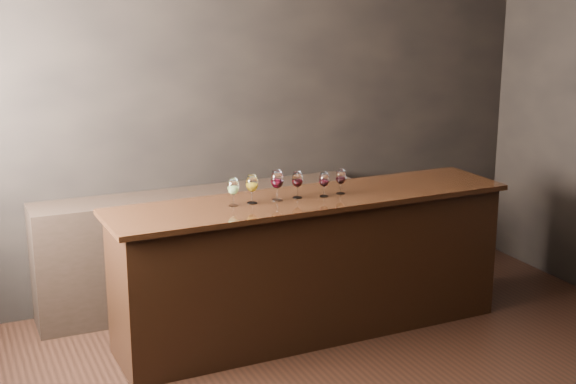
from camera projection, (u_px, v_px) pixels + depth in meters
name	position (u px, v px, depth m)	size (l,w,h in m)	color
room_shell	(341.00, 102.00, 4.12)	(5.02, 4.52, 2.81)	black
bar_counter	(312.00, 268.00, 5.58)	(2.74, 0.59, 0.96)	black
bar_top	(312.00, 199.00, 5.46)	(2.83, 0.66, 0.04)	black
back_bar_shelf	(201.00, 248.00, 6.09)	(2.48, 0.40, 0.89)	black
glass_white	(233.00, 187.00, 5.20)	(0.08, 0.08, 0.18)	white
glass_amber	(252.00, 184.00, 5.26)	(0.08, 0.08, 0.19)	white
glass_red_a	(277.00, 180.00, 5.32)	(0.09, 0.09, 0.21)	white
glass_red_b	(297.00, 180.00, 5.39)	(0.08, 0.08, 0.18)	white
glass_red_c	(324.00, 180.00, 5.43)	(0.07, 0.07, 0.17)	white
glass_red_d	(341.00, 178.00, 5.50)	(0.07, 0.07, 0.17)	white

